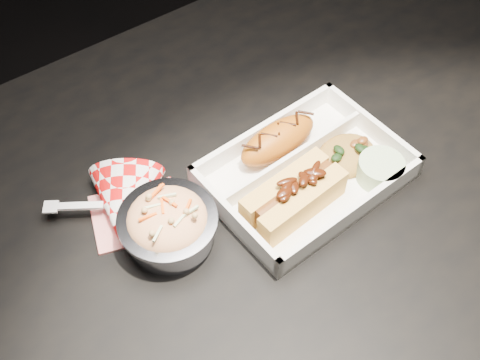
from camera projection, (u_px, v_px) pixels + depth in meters
name	position (u px, v px, depth m)	size (l,w,h in m)	color
dining_table	(283.00, 221.00, 0.87)	(1.20, 0.80, 0.75)	black
food_tray	(304.00, 175.00, 0.79)	(0.26, 0.19, 0.04)	silver
fried_pastry	(278.00, 140.00, 0.80)	(0.12, 0.05, 0.05)	#B35A11
hotdog	(294.00, 195.00, 0.74)	(0.14, 0.07, 0.06)	#E8AF4F
fried_rice_mound	(348.00, 150.00, 0.80)	(0.09, 0.07, 0.03)	#A4742F
cupcake_liner	(380.00, 170.00, 0.78)	(0.06, 0.06, 0.03)	#A8C494
foil_coleslaw_cup	(168.00, 224.00, 0.72)	(0.12, 0.12, 0.07)	silver
napkin_fork	(124.00, 206.00, 0.75)	(0.16, 0.15, 0.10)	red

